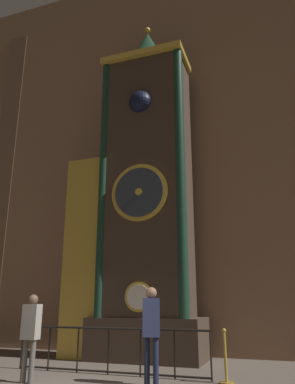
% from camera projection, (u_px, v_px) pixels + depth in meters
% --- Properties ---
extents(cathedral_back_wall, '(24.00, 0.32, 14.59)m').
position_uv_depth(cathedral_back_wall, '(156.00, 136.00, 13.49)').
color(cathedral_back_wall, '#846047').
rests_on(cathedral_back_wall, ground_plane).
extents(clock_tower, '(4.11, 1.81, 10.90)m').
position_uv_depth(clock_tower, '(137.00, 202.00, 11.57)').
color(clock_tower, '#423328').
rests_on(clock_tower, ground_plane).
extents(railing_fence, '(4.64, 0.05, 0.99)m').
position_uv_depth(railing_fence, '(108.00, 348.00, 8.36)').
color(railing_fence, black).
rests_on(railing_fence, ground_plane).
extents(visitor_near, '(0.35, 0.23, 1.68)m').
position_uv_depth(visitor_near, '(31.00, 329.00, 7.63)').
color(visitor_near, '#58554F').
rests_on(visitor_near, ground_plane).
extents(visitor_far, '(0.39, 0.31, 1.83)m').
position_uv_depth(visitor_far, '(151.00, 324.00, 7.44)').
color(visitor_far, '#1B213A').
rests_on(visitor_far, ground_plane).
extents(stanchion_post, '(0.28, 0.28, 1.02)m').
position_uv_depth(stanchion_post, '(226.00, 365.00, 7.38)').
color(stanchion_post, '#B28E33').
rests_on(stanchion_post, ground_plane).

